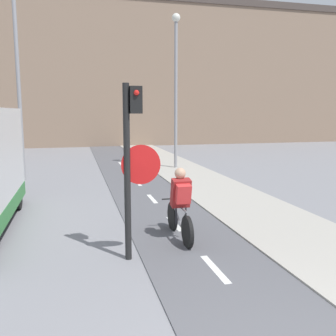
# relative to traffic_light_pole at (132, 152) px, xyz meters

# --- Properties ---
(building_row_background) EXTENTS (60.00, 5.20, 10.80)m
(building_row_background) POSITION_rel_traffic_light_pole_xyz_m (1.19, 23.55, 3.56)
(building_row_background) COLOR #89705B
(building_row_background) RESTS_ON ground_plane
(traffic_light_pole) EXTENTS (0.67, 0.25, 2.97)m
(traffic_light_pole) POSITION_rel_traffic_light_pole_xyz_m (0.00, 0.00, 0.00)
(traffic_light_pole) COLOR black
(traffic_light_pole) RESTS_ON ground_plane
(street_lamp_far) EXTENTS (0.36, 0.36, 6.89)m
(street_lamp_far) POSITION_rel_traffic_light_pole_xyz_m (-2.80, 8.49, 2.35)
(street_lamp_far) COLOR gray
(street_lamp_far) RESTS_ON ground_plane
(street_lamp_sidewalk) EXTENTS (0.36, 0.36, 6.60)m
(street_lamp_sidewalk) POSITION_rel_traffic_light_pole_xyz_m (3.41, 9.78, 2.20)
(street_lamp_sidewalk) COLOR gray
(street_lamp_sidewalk) RESTS_ON ground_plane
(cyclist_near) EXTENTS (0.46, 1.70, 1.44)m
(cyclist_near) POSITION_rel_traffic_light_pole_xyz_m (1.05, 0.75, -1.15)
(cyclist_near) COLOR black
(cyclist_near) RESTS_ON ground_plane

